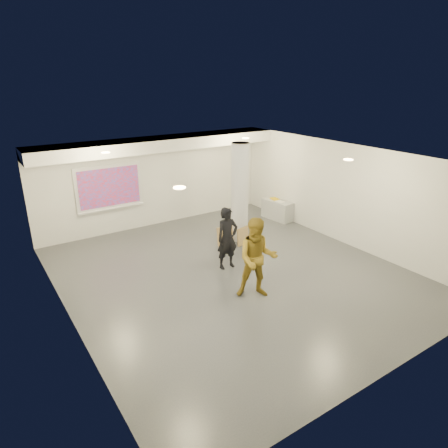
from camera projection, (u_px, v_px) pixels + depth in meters
floor at (233, 274)px, 10.31m from camera, size 8.00×9.00×0.01m
ceiling at (234, 159)px, 9.26m from camera, size 8.00×9.00×0.01m
wall_back at (156, 181)px, 13.29m from camera, size 8.00×0.01×3.00m
wall_front at (396, 300)px, 6.28m from camera, size 8.00×0.01×3.00m
wall_left at (63, 258)px, 7.71m from camera, size 0.01×9.00×3.00m
wall_right at (343, 194)px, 11.86m from camera, size 0.01×9.00×3.00m
soffit_band at (161, 143)px, 12.40m from camera, size 8.00×1.10×0.36m
downlight_nw at (106, 153)px, 10.07m from camera, size 0.22×0.22×0.02m
downlight_ne at (246, 138)px, 12.35m from camera, size 0.22×0.22×0.02m
downlight_sw at (179, 188)px, 6.95m from camera, size 0.22×0.22×0.02m
downlight_se at (348, 160)px, 9.24m from camera, size 0.22×0.22×0.02m
column at (240, 193)px, 11.97m from camera, size 0.52×0.52×3.00m
projection_screen at (109, 188)px, 12.42m from camera, size 2.10×0.13×1.42m
credenza at (277, 210)px, 14.12m from camera, size 0.60×1.20×0.68m
papers_stack at (280, 202)px, 13.88m from camera, size 0.25×0.31×0.02m
postit_pad at (275, 199)px, 14.16m from camera, size 0.28×0.34×0.03m
cardboard_back at (243, 236)px, 12.01m from camera, size 0.50×0.22×0.54m
cardboard_front at (225, 236)px, 11.98m from camera, size 0.53×0.21×0.57m
woman at (227, 238)px, 10.39m from camera, size 0.62×0.42×1.66m
man at (257, 258)px, 8.98m from camera, size 1.16×1.10×1.90m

